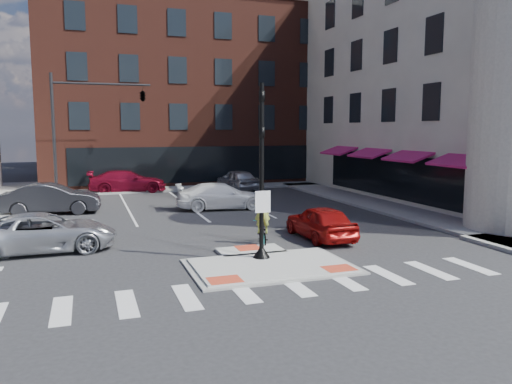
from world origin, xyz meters
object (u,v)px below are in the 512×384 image
object	(u,v)px
silver_suv	(44,232)
red_sedan	(320,222)
bg_car_red	(127,181)
cyclist	(262,226)
bg_car_silver	(237,180)
bg_car_dark	(52,199)
white_pickup	(222,196)

from	to	relation	value
silver_suv	red_sedan	xyz separation A→B (m)	(10.76, -1.36, -0.02)
bg_car_red	cyclist	bearing A→B (deg)	-164.76
bg_car_silver	bg_car_dark	bearing A→B (deg)	21.02
white_pickup	bg_car_silver	distance (m)	8.87
red_sedan	bg_car_silver	world-z (taller)	bg_car_silver
silver_suv	red_sedan	size ratio (longest dim) A/B	1.26
red_sedan	cyclist	size ratio (longest dim) A/B	1.92
bg_car_red	silver_suv	bearing A→B (deg)	169.59
silver_suv	cyclist	xyz separation A→B (m)	(8.14, -1.49, 0.00)
silver_suv	bg_car_silver	bearing A→B (deg)	-39.21
bg_car_red	cyclist	xyz separation A→B (m)	(3.76, -18.70, -0.07)
silver_suv	bg_car_dark	world-z (taller)	bg_car_dark
cyclist	white_pickup	bearing A→B (deg)	-82.89
white_pickup	bg_car_dark	distance (m)	9.22
bg_car_dark	bg_car_red	world-z (taller)	bg_car_dark
silver_suv	bg_car_red	distance (m)	17.76
silver_suv	bg_car_red	size ratio (longest dim) A/B	0.95
silver_suv	cyclist	bearing A→B (deg)	-101.61
silver_suv	bg_car_red	world-z (taller)	bg_car_red
white_pickup	bg_car_red	distance (m)	10.68
white_pickup	bg_car_red	size ratio (longest dim) A/B	0.94
silver_suv	cyclist	size ratio (longest dim) A/B	2.42
cyclist	bg_car_dark	bearing A→B (deg)	-39.46
white_pickup	cyclist	bearing A→B (deg)	-178.63
silver_suv	bg_car_silver	world-z (taller)	bg_car_silver
red_sedan	white_pickup	world-z (taller)	white_pickup
white_pickup	bg_car_dark	bearing A→B (deg)	87.13
bg_car_silver	cyclist	xyz separation A→B (m)	(-4.12, -17.20, -0.06)
bg_car_silver	cyclist	distance (m)	17.69
red_sedan	bg_car_red	distance (m)	19.64
silver_suv	red_sedan	distance (m)	10.85
red_sedan	bg_car_dark	bearing A→B (deg)	-43.65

